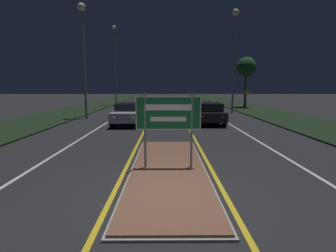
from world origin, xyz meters
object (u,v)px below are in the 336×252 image
object	(u,v)px
highway_sign	(168,116)
car_receding_0	(207,112)
car_receding_1	(186,102)
warning_sign	(246,97)
streetlight_left_near	(83,40)
streetlight_left_far	(115,56)
streetlight_right_near	(235,42)
car_approaching_0	(129,113)

from	to	relation	value
highway_sign	car_receding_0	size ratio (longest dim) A/B	0.49
car_receding_1	warning_sign	world-z (taller)	warning_sign
streetlight_left_near	car_receding_0	world-z (taller)	streetlight_left_near
car_receding_1	warning_sign	xyz separation A→B (m)	(6.33, -2.95, 0.64)
streetlight_left_far	warning_sign	xyz separation A→B (m)	(15.38, -5.90, -5.01)
highway_sign	streetlight_left_far	size ratio (longest dim) A/B	0.22
car_receding_0	streetlight_right_near	bearing A→B (deg)	63.65
streetlight_right_near	car_receding_0	xyz separation A→B (m)	(-3.47, -7.00, -5.73)
streetlight_left_near	streetlight_right_near	distance (m)	13.27
streetlight_left_far	car_approaching_0	bearing A→B (deg)	-76.64
streetlight_left_far	car_receding_0	bearing A→B (deg)	-60.81
car_approaching_0	highway_sign	bearing A→B (deg)	-75.26
highway_sign	car_approaching_0	xyz separation A→B (m)	(-2.56, 9.72, -0.89)
streetlight_right_near	car_receding_0	bearing A→B (deg)	-116.35
streetlight_right_near	car_approaching_0	bearing A→B (deg)	-139.70
streetlight_left_near	car_receding_0	xyz separation A→B (m)	(9.01, -2.53, -5.15)
streetlight_right_near	car_receding_1	size ratio (longest dim) A/B	2.05
streetlight_left_far	streetlight_right_near	xyz separation A→B (m)	(12.87, -9.82, 0.13)
streetlight_left_far	car_receding_0	size ratio (longest dim) A/B	2.21
streetlight_right_near	car_receding_1	distance (m)	9.76
streetlight_right_near	car_approaching_0	xyz separation A→B (m)	(-8.77, -7.44, -5.72)
warning_sign	car_receding_1	bearing A→B (deg)	155.06
streetlight_left_near	car_approaching_0	world-z (taller)	streetlight_left_near
streetlight_right_near	streetlight_left_far	bearing A→B (deg)	142.65
car_receding_0	car_approaching_0	bearing A→B (deg)	-175.31
streetlight_left_near	warning_sign	world-z (taller)	streetlight_left_near
streetlight_left_near	streetlight_right_near	size ratio (longest dim) A/B	0.91
streetlight_left_far	warning_sign	size ratio (longest dim) A/B	4.90
warning_sign	streetlight_right_near	bearing A→B (deg)	-122.67
highway_sign	streetlight_left_far	world-z (taller)	streetlight_left_far
streetlight_right_near	car_receding_1	world-z (taller)	streetlight_right_near
streetlight_right_near	warning_sign	size ratio (longest dim) A/B	4.56
warning_sign	car_receding_0	bearing A→B (deg)	-118.71
car_approaching_0	warning_sign	world-z (taller)	warning_sign
car_receding_0	streetlight_left_far	bearing A→B (deg)	119.19
car_receding_1	car_approaching_0	bearing A→B (deg)	-109.08
streetlight_left_far	streetlight_right_near	bearing A→B (deg)	-37.35
streetlight_right_near	car_approaching_0	world-z (taller)	streetlight_right_near
car_receding_0	warning_sign	bearing A→B (deg)	61.29
highway_sign	streetlight_right_near	size ratio (longest dim) A/B	0.24
car_receding_1	streetlight_right_near	bearing A→B (deg)	-60.89
car_receding_0	car_approaching_0	xyz separation A→B (m)	(-5.30, -0.44, 0.01)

